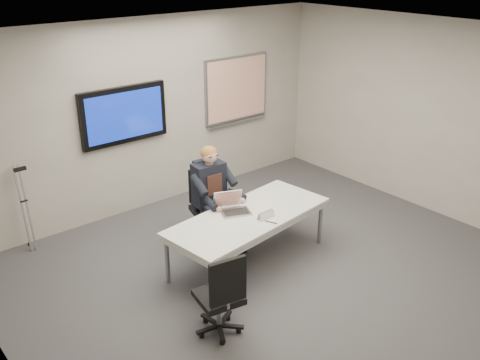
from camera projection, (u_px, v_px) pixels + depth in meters
floor at (295, 286)px, 6.26m from camera, size 6.00×6.00×0.02m
ceiling at (307, 43)px, 5.15m from camera, size 6.00×6.00×0.02m
wall_back at (154, 115)px, 7.83m from camera, size 6.00×0.02×2.80m
wall_left at (15, 277)px, 3.95m from camera, size 0.02×6.00×2.80m
wall_right at (451, 123)px, 7.46m from camera, size 0.02×6.00×2.80m
conference_table at (249, 220)px, 6.53m from camera, size 2.22×1.13×0.66m
tv_display at (124, 115)px, 7.46m from camera, size 1.30×0.09×0.80m
whiteboard at (237, 90)px, 8.66m from camera, size 1.25×0.08×1.10m
office_chair_far at (207, 217)px, 7.22m from camera, size 0.56×0.56×0.96m
office_chair_near at (221, 309)px, 5.37m from camera, size 0.53×0.53×0.96m
seated_person at (217, 207)px, 6.94m from camera, size 0.43×0.74×1.34m
crutch at (25, 207)px, 6.82m from camera, size 0.29×0.46×1.23m
laptop at (232, 206)px, 6.57m from camera, size 0.43×0.45×0.25m
name_tent at (266, 215)px, 6.41m from camera, size 0.23×0.07×0.09m
pen at (271, 222)px, 6.31m from camera, size 0.07×0.14×0.01m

